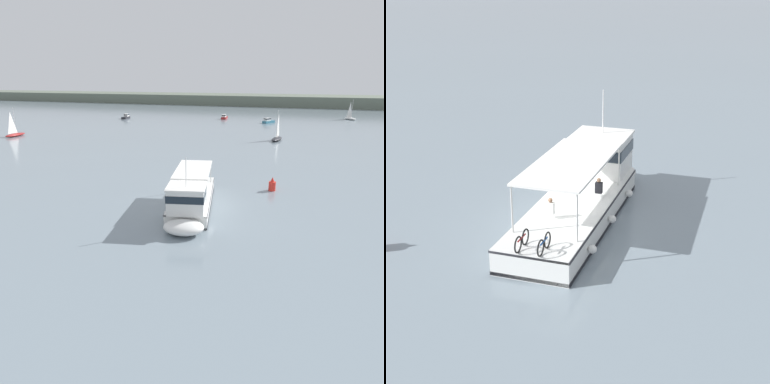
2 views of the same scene
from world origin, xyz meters
TOP-DOWN VIEW (x-y plane):
  - ground_plane at (0.00, 0.00)m, footprint 400.00×400.00m
  - ferry_main at (-0.13, -1.60)m, footprint 6.10×13.07m

SIDE VIEW (x-z plane):
  - ground_plane at x=0.00m, z-range 0.00..0.00m
  - ferry_main at x=-0.13m, z-range -1.65..3.67m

